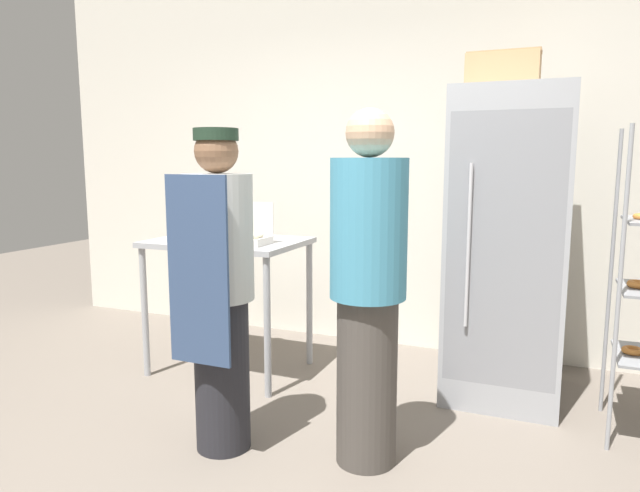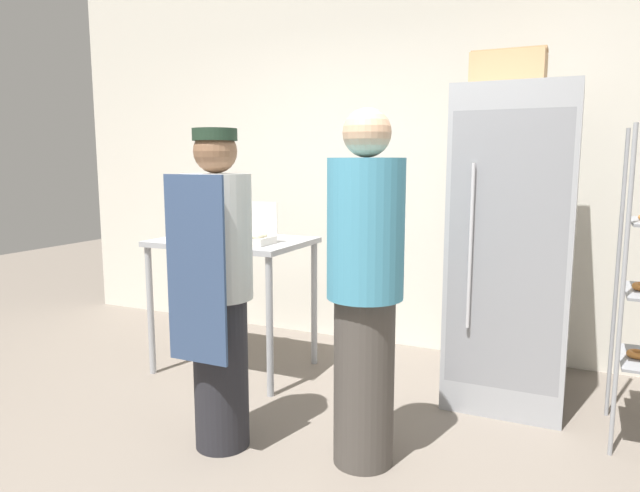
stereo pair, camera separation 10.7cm
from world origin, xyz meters
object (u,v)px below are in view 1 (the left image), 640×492
object	(u,v)px
blender_pitcher	(227,217)
refrigerator	(508,247)
donut_box	(248,237)
person_customer	(368,288)
cardboard_storage_box	(503,72)
person_baker	(219,287)

from	to	relation	value
blender_pitcher	refrigerator	bearing A→B (deg)	2.81
donut_box	person_customer	bearing A→B (deg)	-33.48
blender_pitcher	cardboard_storage_box	size ratio (longest dim) A/B	0.69
refrigerator	blender_pitcher	distance (m)	1.93
refrigerator	blender_pitcher	bearing A→B (deg)	-177.19
blender_pitcher	cardboard_storage_box	bearing A→B (deg)	5.84
donut_box	cardboard_storage_box	distance (m)	1.86
person_customer	blender_pitcher	bearing A→B (deg)	143.83
refrigerator	donut_box	distance (m)	1.62
cardboard_storage_box	person_baker	xyz separation A→B (m)	(-1.17, -1.36, -1.15)
refrigerator	person_customer	bearing A→B (deg)	-115.75
person_baker	donut_box	bearing A→B (deg)	110.37
person_customer	cardboard_storage_box	bearing A→B (deg)	69.51
blender_pitcher	person_baker	size ratio (longest dim) A/B	0.18
refrigerator	person_baker	xyz separation A→B (m)	(-1.25, -1.26, -0.10)
blender_pitcher	person_baker	distance (m)	1.37
refrigerator	blender_pitcher	xyz separation A→B (m)	(-1.93, -0.09, 0.11)
cardboard_storage_box	donut_box	bearing A→B (deg)	-160.31
blender_pitcher	person_customer	bearing A→B (deg)	-36.17
blender_pitcher	person_baker	world-z (taller)	person_baker
donut_box	person_baker	xyz separation A→B (m)	(0.31, -0.83, -0.14)
cardboard_storage_box	refrigerator	bearing A→B (deg)	-47.53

